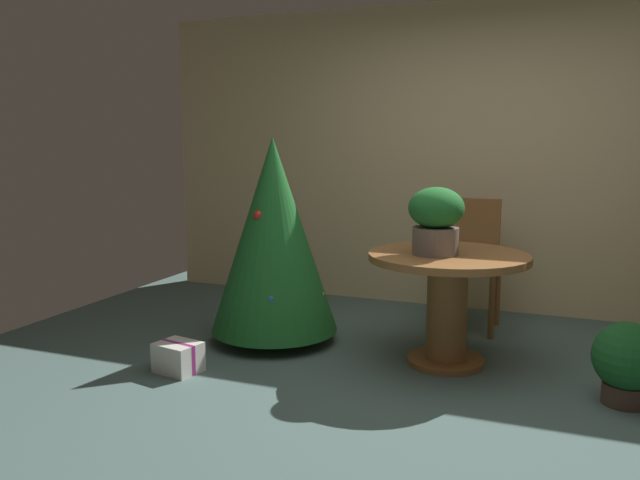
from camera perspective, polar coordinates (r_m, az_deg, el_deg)
The scene contains 8 objects.
ground_plane at distance 3.72m, azimuth 9.91°, elevation -14.17°, with size 6.60×6.60×0.00m, color #4C6660.
back_wall_panel at distance 5.61m, azimuth 14.88°, elevation 7.07°, with size 6.00×0.10×2.60m, color beige.
round_dining_table at distance 4.21m, azimuth 11.33°, elevation -4.37°, with size 1.03×1.03×0.74m.
flower_vase at distance 4.07m, azimuth 10.32°, elevation 1.97°, with size 0.35×0.35×0.43m.
wooden_chair_far at distance 5.10m, azimuth 13.23°, elevation -1.36°, with size 0.47×0.44×1.00m.
holiday_tree at distance 4.56m, azimuth -4.18°, elevation 0.45°, with size 0.92×0.92×1.48m.
gift_box_cream at distance 4.19m, azimuth -12.56°, elevation -10.20°, with size 0.30×0.26×0.19m.
potted_plant at distance 3.96m, azimuth 25.80°, elevation -9.71°, with size 0.38×0.38×0.46m.
Camera 1 is at (0.66, -3.37, 1.45)m, focal length 35.79 mm.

